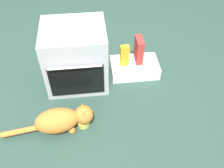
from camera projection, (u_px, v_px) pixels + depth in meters
ground at (89, 106)px, 2.53m from camera, size 8.00×8.00×0.00m
oven at (76, 56)px, 2.55m from camera, size 0.61×0.57×0.65m
pantry_cabinet at (134, 67)px, 2.83m from camera, size 0.52×0.33×0.13m
food_bowl at (83, 122)px, 2.35m from camera, size 0.11×0.11×0.08m
cat at (62, 120)px, 2.25m from camera, size 0.82×0.27×0.25m
cereal_box at (139, 50)px, 2.71m from camera, size 0.07×0.18×0.28m
juice_carton at (125, 56)px, 2.68m from camera, size 0.09×0.06×0.24m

